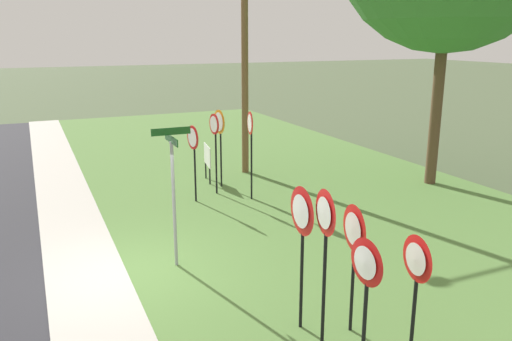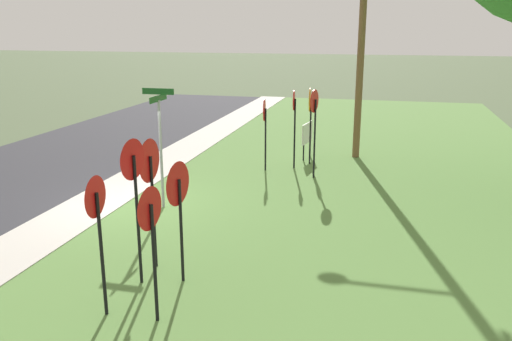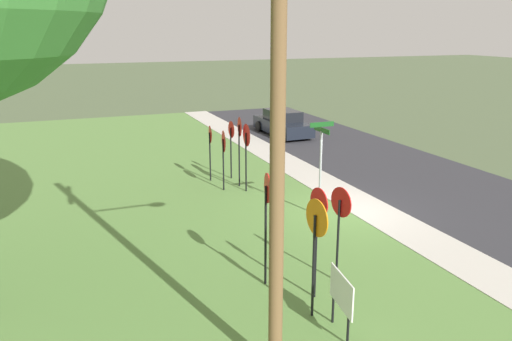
# 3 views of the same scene
# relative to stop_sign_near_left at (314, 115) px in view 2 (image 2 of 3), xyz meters

# --- Properties ---
(ground_plane) EXTENTS (160.00, 160.00, 0.00)m
(ground_plane) POSITION_rel_stop_sign_near_left_xyz_m (3.60, -4.38, -1.97)
(ground_plane) COLOR #4C5B3D
(sidewalk_strip) EXTENTS (44.00, 1.60, 0.06)m
(sidewalk_strip) POSITION_rel_stop_sign_near_left_xyz_m (3.60, -5.18, -1.94)
(sidewalk_strip) COLOR #BCB7AD
(sidewalk_strip) RESTS_ON ground_plane
(grass_median) EXTENTS (44.00, 12.00, 0.04)m
(grass_median) POSITION_rel_stop_sign_near_left_xyz_m (3.60, 1.62, -1.95)
(grass_median) COLOR #567F3D
(grass_median) RESTS_ON ground_plane
(stop_sign_near_left) EXTENTS (0.67, 0.16, 2.68)m
(stop_sign_near_left) POSITION_rel_stop_sign_near_left_xyz_m (0.00, 0.00, 0.00)
(stop_sign_near_left) COLOR black
(stop_sign_near_left) RESTS_ON grass_median
(stop_sign_near_right) EXTENTS (0.77, 0.11, 2.54)m
(stop_sign_near_right) POSITION_rel_stop_sign_near_left_xyz_m (-1.65, -0.37, -0.08)
(stop_sign_near_right) COLOR black
(stop_sign_near_right) RESTS_ON grass_median
(stop_sign_far_left) EXTENTS (0.64, 0.11, 2.53)m
(stop_sign_far_left) POSITION_rel_stop_sign_near_left_xyz_m (-0.97, -0.78, -0.12)
(stop_sign_far_left) COLOR black
(stop_sign_far_left) RESTS_ON grass_median
(stop_sign_far_center) EXTENTS (0.70, 0.13, 2.30)m
(stop_sign_far_center) POSITION_rel_stop_sign_near_left_xyz_m (-0.48, -1.62, -0.27)
(stop_sign_far_center) COLOR black
(stop_sign_far_center) RESTS_ON grass_median
(yield_sign_near_left) EXTENTS (0.78, 0.13, 2.22)m
(yield_sign_near_left) POSITION_rel_stop_sign_near_left_xyz_m (7.27, -1.36, -0.28)
(yield_sign_near_left) COLOR black
(yield_sign_near_left) RESTS_ON grass_median
(yield_sign_near_right) EXTENTS (0.66, 0.11, 2.30)m
(yield_sign_near_right) POSITION_rel_stop_sign_near_left_xyz_m (8.64, -2.12, -0.24)
(yield_sign_near_right) COLOR black
(yield_sign_near_right) RESTS_ON grass_median
(yield_sign_far_left) EXTENTS (0.71, 0.13, 2.64)m
(yield_sign_far_left) POSITION_rel_stop_sign_near_left_xyz_m (7.51, -2.06, 0.04)
(yield_sign_far_left) COLOR black
(yield_sign_far_left) RESTS_ON grass_median
(yield_sign_far_right) EXTENTS (0.67, 0.12, 2.19)m
(yield_sign_far_right) POSITION_rel_stop_sign_near_left_xyz_m (8.61, -1.25, -0.32)
(yield_sign_far_right) COLOR black
(yield_sign_far_right) RESTS_ON grass_median
(yield_sign_center) EXTENTS (0.81, 0.11, 2.50)m
(yield_sign_center) POSITION_rel_stop_sign_near_left_xyz_m (6.84, -2.08, -0.06)
(yield_sign_center) COLOR black
(yield_sign_center) RESTS_ON grass_median
(street_name_post) EXTENTS (0.96, 0.82, 3.02)m
(street_name_post) POSITION_rel_stop_sign_near_left_xyz_m (3.59, -3.32, -0.14)
(street_name_post) COLOR #9EA0A8
(street_name_post) RESTS_ON grass_median
(utility_pole) EXTENTS (2.10, 2.56, 9.40)m
(utility_pole) POSITION_rel_stop_sign_near_left_xyz_m (-3.02, 0.94, 3.12)
(utility_pole) COLOR brown
(utility_pole) RESTS_ON grass_median
(notice_board) EXTENTS (1.09, 0.19, 1.25)m
(notice_board) POSITION_rel_stop_sign_near_left_xyz_m (-2.41, -0.55, -1.10)
(notice_board) COLOR black
(notice_board) RESTS_ON grass_median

